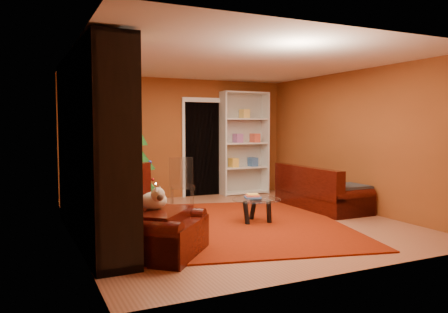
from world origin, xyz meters
name	(u,v)px	position (x,y,z in m)	size (l,w,h in m)	color
floor	(234,223)	(0.00, 0.00, -0.03)	(5.00, 5.50, 0.05)	brown
ceiling	(235,60)	(0.00, 0.00, 2.62)	(5.00, 5.50, 0.05)	silver
wall_back	(178,138)	(0.00, 2.77, 1.30)	(5.00, 0.05, 2.60)	brown
wall_left	(70,146)	(-2.52, 0.00, 1.30)	(0.05, 5.50, 2.60)	brown
wall_right	(356,140)	(2.52, 0.00, 1.30)	(0.05, 5.50, 2.60)	brown
doorway	(204,149)	(0.60, 2.73, 1.05)	(1.06, 0.60, 2.16)	black
rug	(238,224)	(-0.05, -0.23, 0.01)	(3.25, 3.79, 0.02)	maroon
media_unit	(91,147)	(-2.27, -0.14, 1.28)	(0.51, 3.34, 2.56)	black
christmas_tree	(134,162)	(-1.24, 1.76, 0.91)	(1.05, 1.05, 1.87)	#103810
gift_box_green	(147,205)	(-1.09, 1.35, 0.14)	(0.27, 0.27, 0.27)	#1E5B2C
gift_box_red	(154,200)	(-0.77, 2.04, 0.10)	(0.20, 0.20, 0.20)	#A82E19
white_bookshelf	(244,143)	(1.53, 2.57, 1.17)	(1.12, 0.40, 2.41)	white
armchair	(156,219)	(-1.68, -1.25, 0.44)	(1.13, 1.13, 0.88)	black
dog	(154,201)	(-1.69, -1.18, 0.66)	(0.40, 0.30, 0.29)	beige
sofa	(322,187)	(2.02, 0.33, 0.42)	(1.94, 0.87, 0.83)	black
coffee_table	(256,211)	(0.27, -0.24, 0.20)	(0.78, 0.78, 0.49)	gray
acrylic_chair	(182,187)	(-0.45, 1.28, 0.44)	(0.45, 0.50, 0.89)	#66605B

